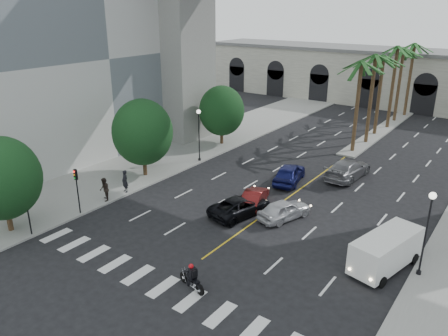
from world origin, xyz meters
TOP-DOWN VIEW (x-y plane):
  - ground at (0.00, 0.00)m, footprint 140.00×140.00m
  - sidewalk_left at (-15.00, 15.00)m, footprint 8.00×100.00m
  - median at (0.00, 38.00)m, footprint 2.00×24.00m
  - building_left at (-27.00, 12.00)m, footprint 16.50×32.50m
  - pier_building at (0.00, 55.00)m, footprint 71.00×10.50m
  - palm_a at (0.00, 28.00)m, footprint 3.20×3.20m
  - palm_b at (0.10, 32.00)m, footprint 3.20×3.20m
  - palm_c at (-0.20, 36.00)m, footprint 3.20×3.20m
  - palm_d at (0.15, 40.00)m, footprint 3.20×3.20m
  - palm_e at (-0.10, 44.00)m, footprint 3.20×3.20m
  - palm_f at (0.20, 48.00)m, footprint 3.20×3.20m
  - street_tree_near at (-13.00, -3.00)m, footprint 5.20×5.20m
  - street_tree_mid at (-13.00, 10.00)m, footprint 5.44×5.44m
  - street_tree_far at (-13.00, 22.00)m, footprint 5.04×5.04m
  - lamp_post_left_far at (-11.40, 16.00)m, footprint 0.40×0.40m
  - lamp_post_right at (11.40, 8.00)m, footprint 0.40×0.40m
  - traffic_signal_near at (-11.30, -2.50)m, footprint 0.25×0.18m
  - traffic_signal_far at (-11.30, 1.50)m, footprint 0.25×0.18m
  - motorcycle_rider at (1.47, -0.66)m, footprint 2.15×0.75m
  - car_a at (1.50, 9.89)m, footprint 2.95×4.63m
  - car_b at (-1.50, 10.60)m, footprint 2.55×4.32m
  - car_c at (-1.50, 8.54)m, footprint 3.41×5.52m
  - car_d at (2.31, 20.48)m, footprint 2.78×6.05m
  - car_e at (-1.52, 16.43)m, footprint 3.06×5.32m
  - cargo_van at (9.49, 7.63)m, footprint 3.11×5.53m
  - pedestrian_a at (-11.50, 6.23)m, footprint 0.78×0.60m
  - pedestrian_b at (-11.50, 4.07)m, footprint 1.18×1.13m

SIDE VIEW (x-z plane):
  - ground at x=0.00m, z-range 0.00..0.00m
  - sidewalk_left at x=-15.00m, z-range 0.00..0.15m
  - median at x=0.00m, z-range 0.00..0.20m
  - car_b at x=-1.50m, z-range 0.00..1.34m
  - car_c at x=-1.50m, z-range 0.00..1.43m
  - motorcycle_rider at x=1.47m, z-range -0.08..1.50m
  - car_a at x=1.50m, z-range 0.00..1.47m
  - car_e at x=-1.52m, z-range 0.00..1.70m
  - car_d at x=2.31m, z-range 0.00..1.72m
  - pedestrian_a at x=-11.50m, z-range 0.15..2.05m
  - pedestrian_b at x=-11.50m, z-range 0.15..2.06m
  - cargo_van at x=9.49m, z-range 0.13..2.35m
  - traffic_signal_near at x=-11.30m, z-range 0.69..4.34m
  - traffic_signal_far at x=-11.30m, z-range 0.69..4.34m
  - lamp_post_left_far at x=-11.40m, z-range 0.55..5.90m
  - lamp_post_right at x=11.40m, z-range 0.55..5.90m
  - street_tree_far at x=-13.00m, z-range 0.56..7.24m
  - street_tree_near at x=-13.00m, z-range 0.58..7.47m
  - street_tree_mid at x=-13.00m, z-range 0.61..7.81m
  - pier_building at x=0.00m, z-range 0.02..8.52m
  - palm_c at x=-0.20m, z-range 3.86..13.96m
  - palm_a at x=0.00m, z-range 3.95..14.25m
  - palm_e at x=-0.10m, z-range 3.99..14.39m
  - palm_b at x=0.10m, z-range 4.07..14.67m
  - palm_f at x=0.20m, z-range 4.11..14.81m
  - palm_d at x=0.15m, z-range 4.20..15.10m
  - building_left at x=-27.00m, z-range 0.01..20.61m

